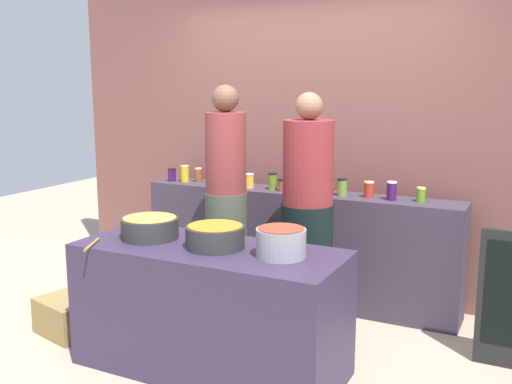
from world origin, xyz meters
name	(u,v)px	position (x,y,z in m)	size (l,w,h in m)	color
ground	(233,350)	(0.00, 0.00, 0.00)	(12.00, 12.00, 0.00)	tan
storefront_wall	(313,120)	(0.00, 1.45, 1.50)	(4.80, 0.12, 3.00)	brown
display_shelf	(296,246)	(0.00, 1.10, 0.47)	(2.70, 0.36, 0.93)	#39303F
prep_table	(210,309)	(0.00, -0.30, 0.40)	(1.70, 0.70, 0.81)	#322841
preserve_jar_0	(172,175)	(-1.21, 1.06, 0.99)	(0.07, 0.07, 0.12)	#3F1354
preserve_jar_1	(185,174)	(-1.09, 1.08, 1.01)	(0.08, 0.08, 0.15)	gold
preserve_jar_2	(198,175)	(-0.97, 1.13, 1.00)	(0.07, 0.07, 0.13)	brown
preserve_jar_3	(213,175)	(-0.84, 1.16, 1.00)	(0.07, 0.07, 0.13)	#4D2457
preserve_jar_4	(217,178)	(-0.73, 1.04, 1.00)	(0.08, 0.08, 0.13)	red
preserve_jar_5	(234,179)	(-0.60, 1.10, 0.99)	(0.08, 0.08, 0.12)	orange
preserve_jar_6	(249,181)	(-0.42, 1.05, 0.99)	(0.08, 0.08, 0.12)	gold
preserve_jar_7	(273,181)	(-0.21, 1.07, 1.00)	(0.07, 0.07, 0.14)	olive
preserve_jar_8	(282,185)	(-0.11, 1.05, 0.98)	(0.07, 0.07, 0.10)	brown
preserve_jar_9	(301,185)	(0.06, 1.04, 1.00)	(0.09, 0.09, 0.14)	#4B1757
preserve_jar_10	(329,187)	(0.28, 1.10, 0.99)	(0.07, 0.07, 0.12)	orange
preserve_jar_11	(342,187)	(0.40, 1.06, 1.00)	(0.08, 0.08, 0.14)	olive
preserve_jar_12	(369,189)	(0.61, 1.10, 1.00)	(0.08, 0.08, 0.13)	red
preserve_jar_13	(392,191)	(0.79, 1.08, 1.00)	(0.08, 0.08, 0.14)	#42144E
preserve_jar_14	(421,194)	(1.00, 1.11, 0.99)	(0.07, 0.07, 0.11)	#5E8F1B
cooking_pot_left	(150,228)	(-0.46, -0.28, 0.88)	(0.38, 0.38, 0.14)	#2D2D2D
cooking_pot_center	(215,237)	(0.04, -0.29, 0.88)	(0.37, 0.37, 0.14)	#2D2D2D
cooking_pot_right	(281,243)	(0.48, -0.28, 0.89)	(0.30, 0.30, 0.17)	gray
wooden_spoon	(92,244)	(-0.67, -0.60, 0.82)	(0.02, 0.02, 0.27)	#9E703D
cook_with_tongs	(226,213)	(-0.34, 0.51, 0.83)	(0.32, 0.32, 1.80)	#4C5442
cook_in_cap	(307,228)	(0.34, 0.49, 0.79)	(0.37, 0.37, 1.75)	black
bread_crate	(67,316)	(-1.22, -0.31, 0.13)	(0.43, 0.32, 0.26)	olive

